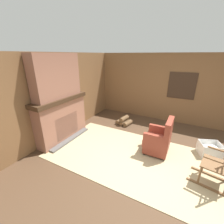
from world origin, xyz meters
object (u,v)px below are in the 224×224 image
object	(u,v)px
oil_lamp_vase	(43,97)
decorative_plate_on_mantel	(56,92)
rocking_chair	(219,167)
storage_case	(74,90)
firewood_stack	(124,121)
armchair	(159,140)
laundry_basket	(210,149)

from	to	relation	value
oil_lamp_vase	decorative_plate_on_mantel	distance (m)	0.45
rocking_chair	storage_case	world-z (taller)	storage_case
firewood_stack	decorative_plate_on_mantel	size ratio (longest dim) A/B	1.87
armchair	firewood_stack	world-z (taller)	armchair
laundry_basket	decorative_plate_on_mantel	distance (m)	4.13
rocking_chair	storage_case	size ratio (longest dim) A/B	4.51
oil_lamp_vase	storage_case	size ratio (longest dim) A/B	1.07
oil_lamp_vase	storage_case	world-z (taller)	oil_lamp_vase
rocking_chair	laundry_basket	xyz separation A→B (m)	(-0.04, 0.99, -0.26)
firewood_stack	oil_lamp_vase	bearing A→B (deg)	-119.92
rocking_chair	firewood_stack	xyz separation A→B (m)	(-2.59, 1.62, -0.31)
armchair	laundry_basket	xyz separation A→B (m)	(1.13, 0.50, -0.19)
armchair	storage_case	xyz separation A→B (m)	(-2.65, 0.06, 0.95)
armchair	laundry_basket	world-z (taller)	armchair
firewood_stack	decorative_plate_on_mantel	xyz separation A→B (m)	(-1.25, -1.70, 1.27)
laundry_basket	armchair	bearing A→B (deg)	-156.33
decorative_plate_on_mantel	oil_lamp_vase	bearing A→B (deg)	-87.42
armchair	firewood_stack	size ratio (longest dim) A/B	1.75
laundry_basket	decorative_plate_on_mantel	xyz separation A→B (m)	(-3.80, -1.07, 1.22)
laundry_basket	oil_lamp_vase	world-z (taller)	oil_lamp_vase
armchair	decorative_plate_on_mantel	world-z (taller)	decorative_plate_on_mantel
decorative_plate_on_mantel	rocking_chair	bearing A→B (deg)	1.13
oil_lamp_vase	armchair	bearing A→B (deg)	21.00
storage_case	firewood_stack	bearing A→B (deg)	40.72
firewood_stack	decorative_plate_on_mantel	bearing A→B (deg)	-126.42
oil_lamp_vase	storage_case	bearing A→B (deg)	89.99
oil_lamp_vase	decorative_plate_on_mantel	bearing A→B (deg)	92.58
oil_lamp_vase	storage_case	xyz separation A→B (m)	(0.00, 1.08, -0.04)
armchair	storage_case	size ratio (longest dim) A/B	3.40
oil_lamp_vase	decorative_plate_on_mantel	xyz separation A→B (m)	(-0.02, 0.44, 0.03)
armchair	oil_lamp_vase	distance (m)	3.01
armchair	rocking_chair	distance (m)	1.28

